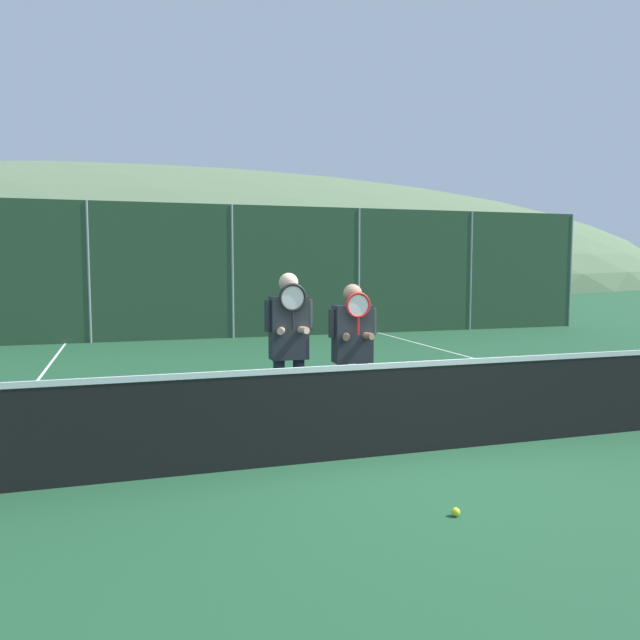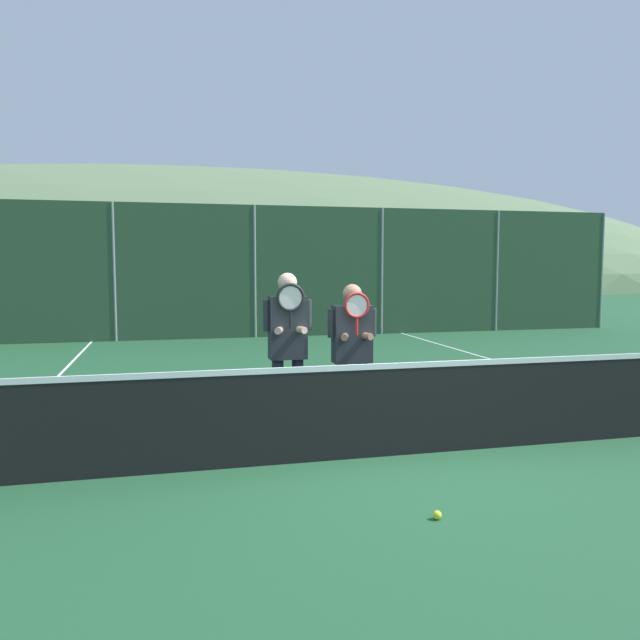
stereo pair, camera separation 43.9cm
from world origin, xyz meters
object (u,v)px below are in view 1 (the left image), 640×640
Objects in this scene: car_left_of_center at (152,297)px; tennis_ball_on_court at (456,512)px; player_center_left at (353,345)px; player_leftmost at (289,341)px; car_center at (303,295)px.

car_left_of_center is 15.68m from tennis_ball_on_court.
player_center_left is 25.20× the size of tennis_ball_on_court.
tennis_ball_on_court is (1.62, -15.57, -0.91)m from car_left_of_center.
player_center_left is 2.67m from tennis_ball_on_court.
player_leftmost reaches higher than tennis_ball_on_court.
car_center is 16.27m from tennis_ball_on_court.
car_center is at bearing 78.37° from tennis_ball_on_court.
player_center_left is at bearing -4.03° from player_leftmost.
car_center reaches higher than tennis_ball_on_court.
player_leftmost is 13.07m from car_left_of_center.
player_leftmost is 13.95m from car_center.
player_center_left is 0.42× the size of car_center.
player_center_left is at bearing 88.42° from tennis_ball_on_court.
car_center is (4.90, 0.35, -0.01)m from car_left_of_center.
car_left_of_center is at bearing 94.21° from player_leftmost.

